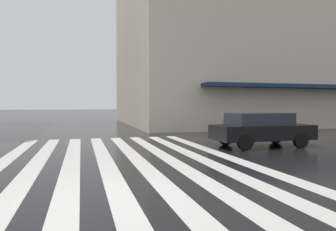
% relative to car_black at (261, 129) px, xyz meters
% --- Properties ---
extents(ground_plane, '(220.00, 220.00, 0.00)m').
position_rel_car_black_xyz_m(ground_plane, '(-5.50, 6.82, -0.76)').
color(ground_plane, black).
extents(zebra_crossing, '(13.00, 7.50, 0.01)m').
position_rel_car_black_xyz_m(zebra_crossing, '(-1.50, 6.00, -0.75)').
color(zebra_crossing, silver).
rests_on(zebra_crossing, ground_plane).
extents(haussmann_block_corner, '(18.75, 22.44, 22.63)m').
position_rel_car_black_xyz_m(haussmann_block_corner, '(15.77, -7.98, 10.32)').
color(haussmann_block_corner, beige).
rests_on(haussmann_block_corner, ground_plane).
extents(car_black, '(1.85, 4.10, 1.41)m').
position_rel_car_black_xyz_m(car_black, '(0.00, 0.00, 0.00)').
color(car_black, black).
rests_on(car_black, ground_plane).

